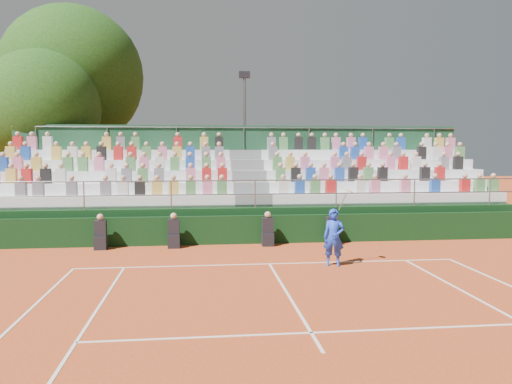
{
  "coord_description": "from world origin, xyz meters",
  "views": [
    {
      "loc": [
        -1.96,
        -14.07,
        3.29
      ],
      "look_at": [
        0.0,
        3.5,
        1.8
      ],
      "focal_mm": 35.0,
      "sensor_mm": 36.0,
      "label": 1
    }
  ],
  "objects": [
    {
      "name": "line_officials",
      "position": [
        -1.31,
        2.75,
        0.48
      ],
      "size": [
        8.25,
        0.4,
        1.19
      ],
      "color": "black",
      "rests_on": "ground"
    },
    {
      "name": "tennis_player",
      "position": [
        1.79,
        -0.42,
        0.82
      ],
      "size": [
        0.87,
        0.55,
        2.22
      ],
      "color": "blue",
      "rests_on": "ground"
    },
    {
      "name": "courtside_wall",
      "position": [
        0.0,
        3.2,
        0.5
      ],
      "size": [
        20.0,
        0.15,
        1.0
      ],
      "primitive_type": "cube",
      "color": "black",
      "rests_on": "ground"
    },
    {
      "name": "grandstand",
      "position": [
        -0.01,
        6.44,
        1.1
      ],
      "size": [
        20.0,
        5.2,
        4.4
      ],
      "color": "black",
      "rests_on": "ground"
    },
    {
      "name": "tree_east",
      "position": [
        -8.82,
        14.33,
        7.23
      ],
      "size": [
        7.58,
        7.58,
        11.04
      ],
      "color": "#362513",
      "rests_on": "ground"
    },
    {
      "name": "tree_west",
      "position": [
        -9.5,
        10.97,
        5.25
      ],
      "size": [
        5.57,
        5.57,
        8.05
      ],
      "color": "#362513",
      "rests_on": "ground"
    },
    {
      "name": "ground",
      "position": [
        0.0,
        0.0,
        0.0
      ],
      "size": [
        90.0,
        90.0,
        0.0
      ],
      "primitive_type": "plane",
      "color": "#C24B20",
      "rests_on": "ground"
    },
    {
      "name": "floodlight_mast",
      "position": [
        0.48,
        13.46,
        4.45
      ],
      "size": [
        0.6,
        0.25,
        7.57
      ],
      "color": "gray",
      "rests_on": "ground"
    }
  ]
}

